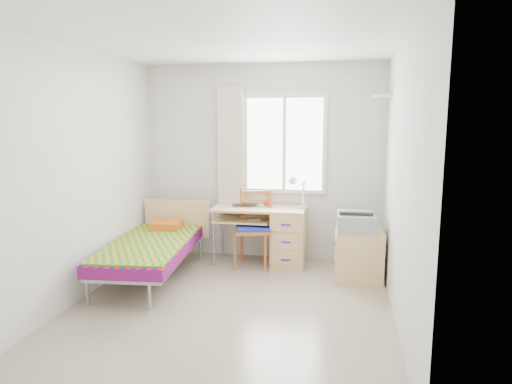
% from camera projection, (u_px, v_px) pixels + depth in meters
% --- Properties ---
extents(floor, '(3.50, 3.50, 0.00)m').
position_uv_depth(floor, '(231.00, 306.00, 4.64)').
color(floor, '#BCAD93').
rests_on(floor, ground).
extents(ceiling, '(3.50, 3.50, 0.00)m').
position_uv_depth(ceiling, '(229.00, 41.00, 4.22)').
color(ceiling, white).
rests_on(ceiling, wall_back).
extents(wall_back, '(3.20, 0.00, 3.20)m').
position_uv_depth(wall_back, '(262.00, 163.00, 6.12)').
color(wall_back, silver).
rests_on(wall_back, ground).
extents(wall_left, '(0.00, 3.50, 3.50)m').
position_uv_depth(wall_left, '(81.00, 176.00, 4.73)').
color(wall_left, silver).
rests_on(wall_left, ground).
extents(wall_right, '(0.00, 3.50, 3.50)m').
position_uv_depth(wall_right, '(401.00, 184.00, 4.12)').
color(wall_right, silver).
rests_on(wall_right, ground).
extents(window, '(1.10, 0.04, 1.30)m').
position_uv_depth(window, '(284.00, 144.00, 6.00)').
color(window, white).
rests_on(window, wall_back).
extents(curtain, '(0.35, 0.05, 1.70)m').
position_uv_depth(curtain, '(231.00, 151.00, 6.11)').
color(curtain, beige).
rests_on(curtain, wall_back).
extents(floating_shelf, '(0.20, 0.32, 0.03)m').
position_uv_depth(floating_shelf, '(382.00, 96.00, 5.36)').
color(floating_shelf, white).
rests_on(floating_shelf, wall_right).
extents(bed, '(1.03, 1.92, 0.80)m').
position_uv_depth(bed, '(153.00, 246.00, 5.41)').
color(bed, '#94969C').
rests_on(bed, floor).
extents(desk, '(1.20, 0.57, 0.75)m').
position_uv_depth(desk, '(283.00, 234.00, 5.91)').
color(desk, tan).
rests_on(desk, floor).
extents(chair, '(0.52, 0.52, 1.00)m').
position_uv_depth(chair, '(254.00, 224.00, 5.84)').
color(chair, '#A0401F').
rests_on(chair, floor).
extents(cabinet, '(0.57, 0.51, 0.59)m').
position_uv_depth(cabinet, '(358.00, 255.00, 5.38)').
color(cabinet, '#DABD70').
rests_on(cabinet, floor).
extents(printer, '(0.44, 0.51, 0.21)m').
position_uv_depth(printer, '(356.00, 221.00, 5.32)').
color(printer, '#9DA0A5').
rests_on(printer, cabinet).
extents(laptop, '(0.37, 0.29, 0.03)m').
position_uv_depth(laptop, '(245.00, 206.00, 5.96)').
color(laptop, black).
rests_on(laptop, desk).
extents(pen_cup, '(0.09, 0.09, 0.10)m').
position_uv_depth(pen_cup, '(267.00, 202.00, 6.04)').
color(pen_cup, '#CE5816').
rests_on(pen_cup, desk).
extents(task_lamp, '(0.23, 0.33, 0.42)m').
position_uv_depth(task_lamp, '(297.00, 189.00, 5.70)').
color(task_lamp, white).
rests_on(task_lamp, desk).
extents(book, '(0.24, 0.27, 0.02)m').
position_uv_depth(book, '(247.00, 218.00, 5.97)').
color(book, gray).
rests_on(book, desk).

